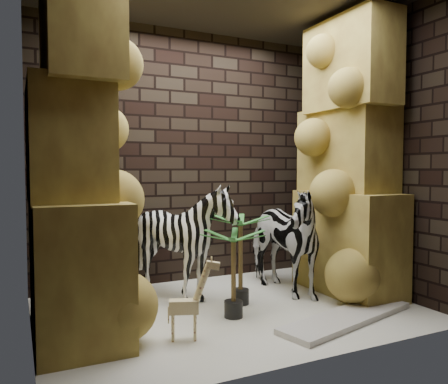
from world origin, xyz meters
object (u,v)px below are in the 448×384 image
zebra_left (184,247)px  giraffe_toy (184,298)px  zebra_right (278,230)px  palm_back (234,273)px  palm_front (241,259)px  surfboard (347,317)px

zebra_left → giraffe_toy: zebra_left is taller
zebra_right → palm_back: size_ratio=1.70×
palm_front → zebra_right: bearing=18.2°
zebra_left → palm_back: size_ratio=1.50×
zebra_right → zebra_left: size_ratio=1.13×
zebra_right → surfboard: zebra_right is taller
palm_front → palm_back: 0.40m
zebra_right → giraffe_toy: 1.64m
palm_front → zebra_left: bearing=140.2°
zebra_left → palm_front: 0.61m
zebra_left → giraffe_toy: size_ratio=1.78×
zebra_left → palm_front: zebra_left is taller
zebra_left → surfboard: zebra_left is taller
surfboard → zebra_left: bearing=118.1°
giraffe_toy → palm_front: 1.04m
palm_back → surfboard: 1.09m
zebra_left → surfboard: size_ratio=0.80×
zebra_right → palm_back: bearing=-151.2°
palm_front → surfboard: bearing=-52.0°
zebra_right → palm_back: zebra_right is taller
surfboard → palm_front: bearing=113.7°
surfboard → zebra_right: bearing=80.5°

